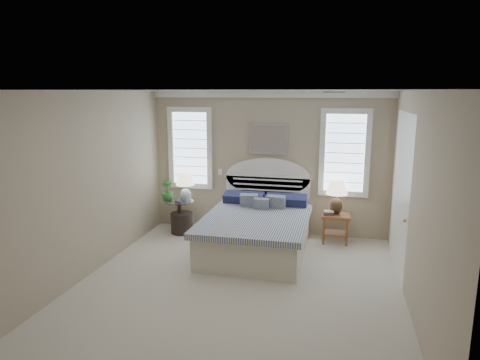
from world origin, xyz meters
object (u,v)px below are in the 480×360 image
(floor_pot, at_px, (182,223))
(lamp_left, at_px, (185,184))
(bed, at_px, (257,229))
(side_table_left, at_px, (180,213))
(lamp_right, at_px, (337,193))
(nightstand_right, at_px, (336,222))

(floor_pot, bearing_deg, lamp_left, -12.67)
(bed, relative_size, side_table_left, 3.61)
(floor_pot, xyz_separation_m, lamp_left, (0.09, -0.02, 0.78))
(bed, xyz_separation_m, lamp_right, (1.29, 0.74, 0.53))
(side_table_left, bearing_deg, floor_pot, -16.68)
(floor_pot, distance_m, lamp_right, 2.98)
(floor_pot, bearing_deg, lamp_right, 3.34)
(nightstand_right, bearing_deg, floor_pot, -177.71)
(bed, distance_m, lamp_left, 1.71)
(floor_pot, bearing_deg, nightstand_right, 2.29)
(bed, xyz_separation_m, side_table_left, (-1.65, 0.59, 0.00))
(side_table_left, relative_size, lamp_right, 1.01)
(floor_pot, xyz_separation_m, lamp_right, (2.89, 0.17, 0.72))
(side_table_left, bearing_deg, nightstand_right, 1.94)
(nightstand_right, height_order, lamp_left, lamp_left)
(bed, bearing_deg, side_table_left, 160.26)
(lamp_left, bearing_deg, nightstand_right, 2.79)
(nightstand_right, bearing_deg, lamp_left, -177.21)
(nightstand_right, height_order, floor_pot, nightstand_right)
(nightstand_right, distance_m, lamp_left, 2.87)
(bed, distance_m, lamp_right, 1.58)
(side_table_left, xyz_separation_m, lamp_right, (2.94, 0.15, 0.53))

